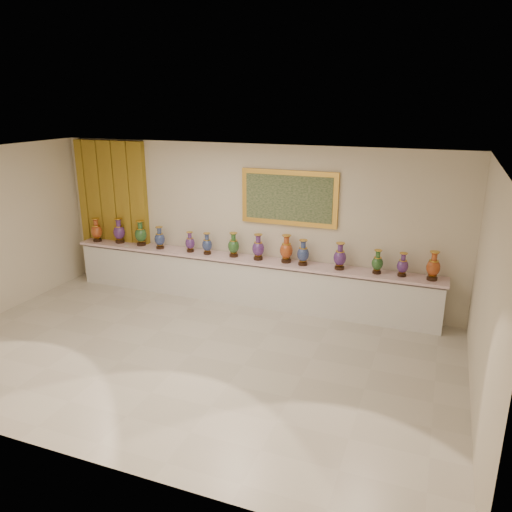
{
  "coord_description": "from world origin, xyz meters",
  "views": [
    {
      "loc": [
        3.39,
        -6.05,
        3.77
      ],
      "look_at": [
        0.44,
        1.7,
        1.15
      ],
      "focal_mm": 35.0,
      "sensor_mm": 36.0,
      "label": 1
    }
  ],
  "objects_px": {
    "counter": "(245,281)",
    "vase_2": "(141,234)",
    "vase_1": "(119,232)",
    "vase_0": "(97,231)"
  },
  "relations": [
    {
      "from": "counter",
      "to": "vase_0",
      "type": "bearing_deg",
      "value": -179.05
    },
    {
      "from": "vase_0",
      "to": "vase_1",
      "type": "bearing_deg",
      "value": 8.55
    },
    {
      "from": "vase_0",
      "to": "vase_2",
      "type": "xyz_separation_m",
      "value": [
        1.04,
        0.07,
        0.01
      ]
    },
    {
      "from": "vase_0",
      "to": "vase_2",
      "type": "bearing_deg",
      "value": 3.95
    },
    {
      "from": "counter",
      "to": "vase_0",
      "type": "xyz_separation_m",
      "value": [
        -3.34,
        -0.06,
        0.69
      ]
    },
    {
      "from": "vase_1",
      "to": "counter",
      "type": "bearing_deg",
      "value": -0.43
    },
    {
      "from": "vase_1",
      "to": "vase_2",
      "type": "distance_m",
      "value": 0.53
    },
    {
      "from": "vase_2",
      "to": "counter",
      "type": "bearing_deg",
      "value": -0.4
    },
    {
      "from": "counter",
      "to": "vase_2",
      "type": "relative_size",
      "value": 14.14
    },
    {
      "from": "counter",
      "to": "vase_0",
      "type": "relative_size",
      "value": 14.67
    }
  ]
}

